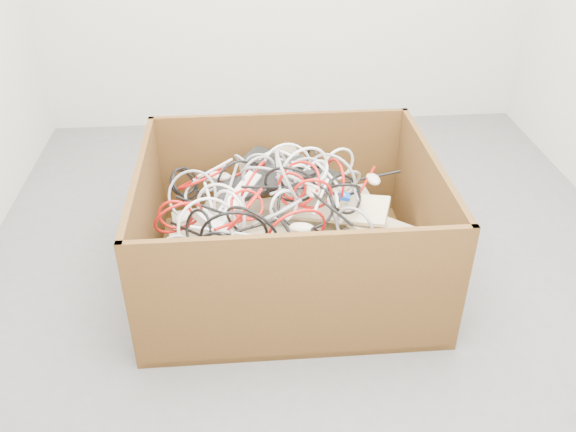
{
  "coord_description": "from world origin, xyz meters",
  "views": [
    {
      "loc": [
        -0.29,
        -2.19,
        1.67
      ],
      "look_at": [
        -0.12,
        -0.11,
        0.3
      ],
      "focal_mm": 37.79,
      "sensor_mm": 36.0,
      "label": 1
    }
  ],
  "objects": [
    {
      "name": "power_strip_left",
      "position": [
        -0.33,
        -0.1,
        0.38
      ],
      "size": [
        0.22,
        0.3,
        0.13
      ],
      "primitive_type": "cube",
      "rotation": [
        0.14,
        -0.26,
        0.98
      ],
      "color": "white",
      "rests_on": "keyboard_pile"
    },
    {
      "name": "cable_tangle",
      "position": [
        -0.2,
        -0.12,
        0.41
      ],
      "size": [
        1.09,
        0.81,
        0.41
      ],
      "color": "black",
      "rests_on": "keyboard_pile"
    },
    {
      "name": "mice_scatter",
      "position": [
        -0.09,
        -0.18,
        0.35
      ],
      "size": [
        0.91,
        0.62,
        0.19
      ],
      "color": "beige",
      "rests_on": "keyboard_pile"
    },
    {
      "name": "ground",
      "position": [
        0.0,
        0.0,
        0.0
      ],
      "size": [
        3.0,
        3.0,
        0.0
      ],
      "primitive_type": "plane",
      "color": "#535355",
      "rests_on": "ground"
    },
    {
      "name": "vga_plug",
      "position": [
        0.12,
        -0.09,
        0.37
      ],
      "size": [
        0.05,
        0.05,
        0.03
      ],
      "primitive_type": "cube",
      "rotation": [
        0.09,
        0.14,
        -0.15
      ],
      "color": "blue",
      "rests_on": "keyboard_pile"
    },
    {
      "name": "keyboard_pile",
      "position": [
        -0.09,
        -0.11,
        0.28
      ],
      "size": [
        1.12,
        1.03,
        0.33
      ],
      "color": "beige",
      "rests_on": "cardboard_box"
    },
    {
      "name": "power_strip_right",
      "position": [
        -0.41,
        -0.23,
        0.34
      ],
      "size": [
        0.2,
        0.22,
        0.08
      ],
      "primitive_type": "cube",
      "rotation": [
        -0.1,
        0.17,
        -0.87
      ],
      "color": "white",
      "rests_on": "keyboard_pile"
    },
    {
      "name": "cardboard_box",
      "position": [
        -0.13,
        -0.13,
        0.14
      ],
      "size": [
        1.18,
        0.98,
        0.57
      ],
      "color": "#3B210E",
      "rests_on": "ground"
    }
  ]
}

